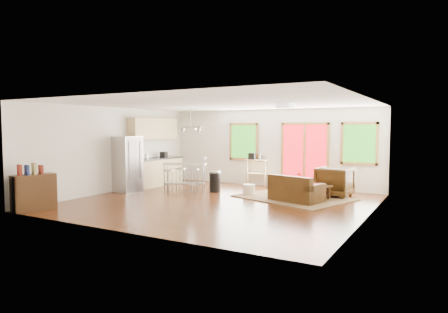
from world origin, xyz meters
The scene contains 29 objects.
floor centered at (0.00, 0.00, -0.01)m, with size 7.50×7.00×0.02m, color #331709.
ceiling centered at (0.00, 0.00, 2.61)m, with size 7.50×7.00×0.02m, color white.
back_wall centered at (0.00, 3.51, 1.30)m, with size 7.50×0.02×2.60m, color silver.
left_wall centered at (-3.76, 0.00, 1.30)m, with size 0.02×7.00×2.60m, color silver.
right_wall centered at (3.76, 0.00, 1.30)m, with size 0.02×7.00×2.60m, color silver.
front_wall centered at (0.00, -3.51, 1.30)m, with size 7.50×0.02×2.60m, color silver.
window_left centered at (-1.00, 3.46, 1.50)m, with size 1.10×0.05×1.30m.
french_doors centered at (1.20, 3.46, 1.10)m, with size 1.60×0.05×2.10m.
window_right centered at (2.90, 3.46, 1.50)m, with size 1.10×0.05×1.30m.
rug centered at (1.52, 1.58, 0.01)m, with size 2.86×2.20×0.03m, color #4C663D.
loveseat centered at (1.74, 1.07, 0.28)m, with size 1.51×1.11×0.72m.
coffee_table centered at (1.97, 1.67, 0.35)m, with size 1.16×0.88×0.41m.
armchair centered at (2.44, 2.43, 0.47)m, with size 0.92×0.86×0.94m, color #311F0B.
ottoman centered at (1.11, 2.48, 0.20)m, with size 0.61×0.61×0.41m, color #311F0B.
pouf centered at (0.18, 1.48, 0.16)m, with size 0.36×0.36×0.31m, color beige.
vase centered at (1.52, 2.02, 0.51)m, with size 0.21×0.21×0.29m.
book centered at (1.92, 1.89, 0.55)m, with size 0.22×0.03×0.29m, color maroon.
cabinets centered at (-3.49, 1.70, 0.93)m, with size 0.64×2.24×2.30m.
refrigerator centered at (-3.34, 0.18, 0.86)m, with size 0.78×0.76×1.71m.
island centered at (-2.01, 1.32, 0.58)m, with size 1.44×1.05×0.85m.
cup centered at (-1.52, 1.71, 1.02)m, with size 0.13×0.10×0.13m, color white.
bar_stool_a centered at (-2.35, 0.92, 0.50)m, with size 0.38×0.38×0.67m.
bar_stool_b centered at (-2.12, 1.24, 0.53)m, with size 0.35×0.35×0.71m.
bar_stool_c centered at (-1.53, 1.11, 0.54)m, with size 0.40×0.40×0.73m.
trash_can centered at (-0.98, 1.46, 0.33)m, with size 0.39×0.39×0.65m.
kitchen_cart centered at (-0.44, 3.35, 0.77)m, with size 0.78×0.55×1.12m.
bookshelf centered at (-3.35, -3.03, 0.45)m, with size 0.61×1.03×1.14m.
ceiling_flush centered at (1.60, 0.60, 2.53)m, with size 0.35×0.35×0.12m, color white.
pendant_light centered at (-1.90, 1.50, 1.90)m, with size 0.80×0.18×0.79m.
Camera 1 is at (5.27, -9.00, 1.95)m, focal length 32.00 mm.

